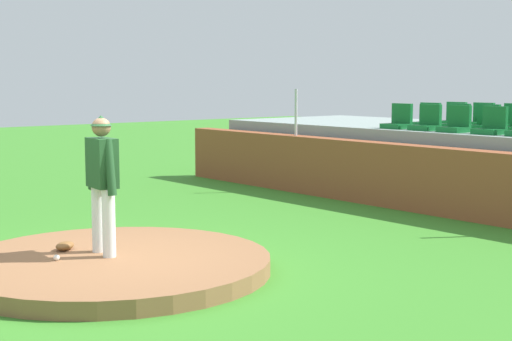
{
  "coord_description": "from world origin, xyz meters",
  "views": [
    {
      "loc": [
        8.22,
        -4.49,
        2.36
      ],
      "look_at": [
        0.0,
        2.27,
        1.1
      ],
      "focal_mm": 53.5,
      "sensor_mm": 36.0,
      "label": 1
    }
  ],
  "objects_px": {
    "pitcher": "(102,174)",
    "stadium_chair_3": "(492,125)",
    "stadium_chair_2": "(456,124)",
    "stadium_chair_12": "(453,118)",
    "stadium_chair_13": "(481,119)",
    "stadium_chair_1": "(427,122)",
    "stadium_chair_7": "(456,121)",
    "stadium_chair_8": "(485,122)",
    "stadium_chair_0": "(399,121)",
    "baseball": "(57,258)",
    "stadium_chair_6": "(427,119)",
    "stadium_chair_14": "(512,121)",
    "fielding_glove": "(65,246)"
  },
  "relations": [
    {
      "from": "pitcher",
      "to": "stadium_chair_3",
      "type": "distance_m",
      "value": 7.51
    },
    {
      "from": "stadium_chair_1",
      "to": "stadium_chair_6",
      "type": "height_order",
      "value": "same"
    },
    {
      "from": "stadium_chair_7",
      "to": "stadium_chair_8",
      "type": "distance_m",
      "value": 0.66
    },
    {
      "from": "stadium_chair_7",
      "to": "stadium_chair_8",
      "type": "relative_size",
      "value": 1.0
    },
    {
      "from": "stadium_chair_6",
      "to": "stadium_chair_7",
      "type": "height_order",
      "value": "same"
    },
    {
      "from": "stadium_chair_6",
      "to": "stadium_chair_3",
      "type": "bearing_deg",
      "value": 157.08
    },
    {
      "from": "stadium_chair_7",
      "to": "stadium_chair_12",
      "type": "xyz_separation_m",
      "value": [
        -0.73,
        0.91,
        0.0
      ]
    },
    {
      "from": "stadium_chair_0",
      "to": "stadium_chair_2",
      "type": "distance_m",
      "value": 1.39
    },
    {
      "from": "baseball",
      "to": "stadium_chair_12",
      "type": "relative_size",
      "value": 0.15
    },
    {
      "from": "stadium_chair_1",
      "to": "stadium_chair_14",
      "type": "xyz_separation_m",
      "value": [
        0.73,
        1.78,
        0.0
      ]
    },
    {
      "from": "stadium_chair_0",
      "to": "stadium_chair_6",
      "type": "relative_size",
      "value": 1.0
    },
    {
      "from": "stadium_chair_0",
      "to": "stadium_chair_7",
      "type": "relative_size",
      "value": 1.0
    },
    {
      "from": "stadium_chair_2",
      "to": "stadium_chair_7",
      "type": "relative_size",
      "value": 1.0
    },
    {
      "from": "stadium_chair_0",
      "to": "stadium_chair_3",
      "type": "relative_size",
      "value": 1.0
    },
    {
      "from": "stadium_chair_0",
      "to": "stadium_chair_7",
      "type": "height_order",
      "value": "same"
    },
    {
      "from": "pitcher",
      "to": "stadium_chair_14",
      "type": "xyz_separation_m",
      "value": [
        -0.15,
        9.26,
        0.35
      ]
    },
    {
      "from": "pitcher",
      "to": "baseball",
      "type": "relative_size",
      "value": 23.47
    },
    {
      "from": "stadium_chair_6",
      "to": "pitcher",
      "type": "bearing_deg",
      "value": 100.69
    },
    {
      "from": "stadium_chair_12",
      "to": "pitcher",
      "type": "bearing_deg",
      "value": 99.57
    },
    {
      "from": "fielding_glove",
      "to": "stadium_chair_6",
      "type": "distance_m",
      "value": 8.82
    },
    {
      "from": "baseball",
      "to": "stadium_chair_6",
      "type": "distance_m",
      "value": 9.21
    },
    {
      "from": "fielding_glove",
      "to": "stadium_chair_0",
      "type": "xyz_separation_m",
      "value": [
        -1.05,
        7.74,
        1.3
      ]
    },
    {
      "from": "fielding_glove",
      "to": "stadium_chair_2",
      "type": "distance_m",
      "value": 7.84
    },
    {
      "from": "stadium_chair_0",
      "to": "fielding_glove",
      "type": "bearing_deg",
      "value": 97.72
    },
    {
      "from": "stadium_chair_7",
      "to": "stadium_chair_6",
      "type": "bearing_deg",
      "value": -2.49
    },
    {
      "from": "stadium_chair_0",
      "to": "stadium_chair_1",
      "type": "bearing_deg",
      "value": -179.4
    },
    {
      "from": "stadium_chair_0",
      "to": "stadium_chair_12",
      "type": "relative_size",
      "value": 1.0
    },
    {
      "from": "pitcher",
      "to": "stadium_chair_6",
      "type": "height_order",
      "value": "pitcher"
    },
    {
      "from": "stadium_chair_1",
      "to": "stadium_chair_13",
      "type": "bearing_deg",
      "value": -90.32
    },
    {
      "from": "stadium_chair_2",
      "to": "stadium_chair_13",
      "type": "distance_m",
      "value": 1.92
    },
    {
      "from": "stadium_chair_13",
      "to": "stadium_chair_6",
      "type": "bearing_deg",
      "value": 50.48
    },
    {
      "from": "stadium_chair_0",
      "to": "stadium_chair_8",
      "type": "distance_m",
      "value": 1.67
    },
    {
      "from": "stadium_chair_12",
      "to": "stadium_chair_14",
      "type": "relative_size",
      "value": 1.0
    },
    {
      "from": "baseball",
      "to": "stadium_chair_12",
      "type": "bearing_deg",
      "value": 98.66
    },
    {
      "from": "stadium_chair_2",
      "to": "stadium_chair_13",
      "type": "relative_size",
      "value": 1.0
    },
    {
      "from": "stadium_chair_0",
      "to": "stadium_chair_6",
      "type": "distance_m",
      "value": 0.91
    },
    {
      "from": "stadium_chair_2",
      "to": "stadium_chair_12",
      "type": "height_order",
      "value": "same"
    },
    {
      "from": "pitcher",
      "to": "stadium_chair_13",
      "type": "bearing_deg",
      "value": 101.41
    },
    {
      "from": "stadium_chair_2",
      "to": "stadium_chair_7",
      "type": "xyz_separation_m",
      "value": [
        -0.65,
        0.9,
        0.0
      ]
    },
    {
      "from": "stadium_chair_8",
      "to": "stadium_chair_12",
      "type": "bearing_deg",
      "value": -32.23
    },
    {
      "from": "stadium_chair_3",
      "to": "stadium_chair_13",
      "type": "height_order",
      "value": "same"
    },
    {
      "from": "stadium_chair_2",
      "to": "stadium_chair_3",
      "type": "relative_size",
      "value": 1.0
    },
    {
      "from": "stadium_chair_1",
      "to": "stadium_chair_3",
      "type": "distance_m",
      "value": 1.43
    },
    {
      "from": "baseball",
      "to": "stadium_chair_14",
      "type": "distance_m",
      "value": 9.95
    },
    {
      "from": "pitcher",
      "to": "stadium_chair_13",
      "type": "relative_size",
      "value": 3.47
    },
    {
      "from": "stadium_chair_1",
      "to": "stadium_chair_6",
      "type": "distance_m",
      "value": 1.15
    },
    {
      "from": "baseball",
      "to": "fielding_glove",
      "type": "height_order",
      "value": "fielding_glove"
    },
    {
      "from": "stadium_chair_1",
      "to": "stadium_chair_2",
      "type": "height_order",
      "value": "same"
    },
    {
      "from": "stadium_chair_6",
      "to": "stadium_chair_2",
      "type": "bearing_deg",
      "value": 146.17
    },
    {
      "from": "stadium_chair_0",
      "to": "stadium_chair_12",
      "type": "xyz_separation_m",
      "value": [
        0.02,
        1.79,
        0.0
      ]
    }
  ]
}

